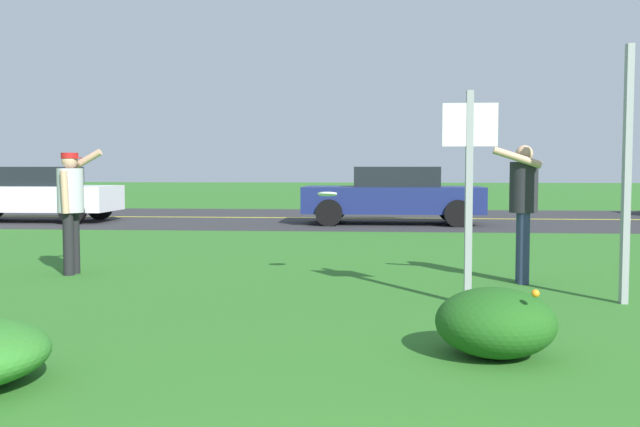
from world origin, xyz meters
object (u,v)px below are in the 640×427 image
(sign_post_near_path, at_px, (469,175))
(sign_post_by_roadside, at_px, (627,175))
(car_white_center_right, at_px, (31,194))
(person_catcher_dark_shirt, at_px, (523,200))
(person_thrower_red_cap_gray_shirt, at_px, (71,200))
(car_navy_center_left, at_px, (393,195))
(frisbee_white, at_px, (328,194))

(sign_post_near_path, relative_size, sign_post_by_roadside, 0.82)
(car_white_center_right, bearing_deg, sign_post_near_path, -46.91)
(sign_post_near_path, height_order, person_catcher_dark_shirt, sign_post_near_path)
(person_thrower_red_cap_gray_shirt, distance_m, car_white_center_right, 10.46)
(car_white_center_right, bearing_deg, person_catcher_dark_shirt, -40.48)
(sign_post_near_path, distance_m, car_white_center_right, 14.84)
(sign_post_near_path, relative_size, car_navy_center_left, 0.49)
(sign_post_near_path, bearing_deg, car_white_center_right, 133.09)
(frisbee_white, distance_m, car_navy_center_left, 9.18)
(sign_post_near_path, relative_size, person_thrower_red_cap_gray_shirt, 1.32)
(person_catcher_dark_shirt, relative_size, car_white_center_right, 0.38)
(person_thrower_red_cap_gray_shirt, height_order, car_white_center_right, person_thrower_red_cap_gray_shirt)
(frisbee_white, relative_size, car_navy_center_left, 0.06)
(sign_post_near_path, bearing_deg, sign_post_by_roadside, 6.77)
(sign_post_near_path, height_order, frisbee_white, sign_post_near_path)
(sign_post_near_path, relative_size, car_white_center_right, 0.49)
(sign_post_by_roadside, height_order, frisbee_white, sign_post_by_roadside)
(frisbee_white, bearing_deg, sign_post_by_roadside, -25.24)
(sign_post_near_path, distance_m, person_catcher_dark_shirt, 1.72)
(sign_post_by_roadside, xyz_separation_m, car_white_center_right, (-11.77, 10.64, -0.60))
(sign_post_by_roadside, bearing_deg, frisbee_white, 154.76)
(sign_post_by_roadside, xyz_separation_m, person_thrower_red_cap_gray_shirt, (-6.63, 1.53, -0.35))
(sign_post_by_roadside, height_order, car_navy_center_left, sign_post_by_roadside)
(person_thrower_red_cap_gray_shirt, bearing_deg, person_catcher_dark_shirt, -2.44)
(sign_post_by_roadside, bearing_deg, person_thrower_red_cap_gray_shirt, 167.05)
(sign_post_by_roadside, distance_m, person_catcher_dark_shirt, 1.54)
(person_catcher_dark_shirt, xyz_separation_m, frisbee_white, (-2.42, 0.24, 0.06))
(person_catcher_dark_shirt, bearing_deg, person_thrower_red_cap_gray_shirt, 177.56)
(sign_post_near_path, xyz_separation_m, sign_post_by_roadside, (1.63, 0.19, -0.00))
(person_catcher_dark_shirt, bearing_deg, sign_post_near_path, -119.56)
(sign_post_by_roadside, height_order, car_white_center_right, sign_post_by_roadside)
(person_thrower_red_cap_gray_shirt, distance_m, person_catcher_dark_shirt, 5.84)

